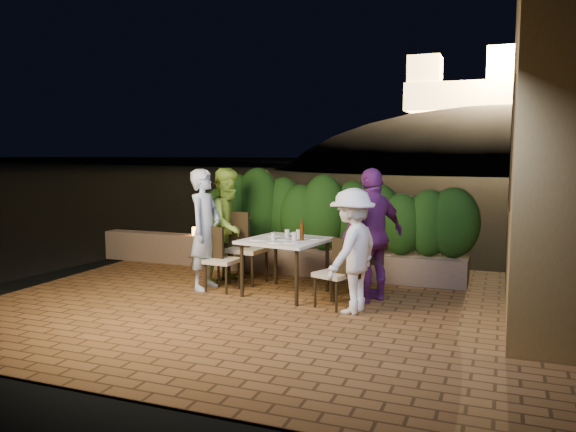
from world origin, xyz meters
The scene contains 31 objects.
ground centered at (0.00, 0.00, -0.02)m, with size 400.00×400.00×0.00m, color black.
terrace_floor centered at (0.00, 0.50, -0.07)m, with size 7.00×6.00×0.15m, color brown.
window_pane centered at (2.82, 1.50, 2.00)m, with size 0.08×1.00×1.40m, color black.
window_frame centered at (2.81, 1.50, 2.00)m, with size 0.06×1.15×1.55m, color black.
planter centered at (0.20, 2.30, 0.20)m, with size 4.20×0.55×0.40m, color #7B644E.
hedge centered at (0.20, 2.30, 0.95)m, with size 4.00×0.70×1.10m, color #16380F, non-canonical shape.
parapet centered at (-2.80, 2.30, 0.25)m, with size 2.20×0.30×0.50m, color #7B644E.
hill centered at (2.00, 60.00, -4.00)m, with size 52.00×40.00×22.00m, color black.
fortress centered at (2.00, 60.00, 10.50)m, with size 26.00×8.00×8.00m, color #FFCC7A, non-canonical shape.
dining_table centered at (0.03, 0.96, 0.38)m, with size 1.01×1.01×0.75m, color white, non-canonical shape.
plate_nw centered at (-0.29, 0.79, 0.76)m, with size 0.23×0.23×0.01m, color white.
plate_sw centered at (-0.23, 1.20, 0.76)m, with size 0.20×0.20×0.01m, color white.
plate_ne centered at (0.23, 0.69, 0.76)m, with size 0.21×0.21×0.01m, color white.
plate_se centered at (0.38, 1.13, 0.76)m, with size 0.21×0.21×0.01m, color white.
plate_centre centered at (0.01, 0.93, 0.76)m, with size 0.21×0.21×0.01m, color white.
plate_front centered at (0.02, 0.66, 0.76)m, with size 0.22×0.22×0.01m, color white.
glass_nw centered at (-0.08, 0.82, 0.80)m, with size 0.06×0.06×0.10m, color silver.
glass_sw centered at (-0.01, 1.12, 0.80)m, with size 0.06×0.06×0.11m, color silver.
glass_ne centered at (0.19, 0.86, 0.81)m, with size 0.07×0.07×0.12m, color silver.
glass_se centered at (0.16, 1.11, 0.81)m, with size 0.07×0.07×0.12m, color silver.
beer_bottle centered at (0.27, 0.94, 0.89)m, with size 0.06×0.06×0.28m, color #46270B, non-canonical shape.
bowl centered at (0.03, 1.23, 0.77)m, with size 0.15×0.15×0.04m, color white.
chair_left_front centered at (-0.86, 0.83, 0.44)m, with size 0.41×0.41×0.88m, color black, non-canonical shape.
chair_left_back centered at (-0.72, 1.38, 0.52)m, with size 0.48×0.48×1.04m, color black, non-canonical shape.
chair_right_front centered at (0.82, 0.58, 0.43)m, with size 0.40×0.40×0.87m, color black, non-canonical shape.
chair_right_back centered at (0.91, 1.04, 0.48)m, with size 0.45×0.45×0.97m, color black, non-canonical shape.
diner_blue centered at (-1.12, 0.85, 0.84)m, with size 0.61×0.40×1.67m, color #AFC5E1.
diner_green centered at (-1.03, 1.40, 0.84)m, with size 0.81×0.63×1.67m, color #A1D342.
diner_white centered at (1.08, 0.45, 0.74)m, with size 0.96×0.55×1.48m, color white.
diner_purple centered at (1.19, 1.06, 0.85)m, with size 1.00×0.42×1.71m, color #6A2672.
parapet_lamp centered at (-2.14, 2.30, 0.57)m, with size 0.10×0.10×0.14m, color orange.
Camera 1 is at (2.73, -5.92, 1.89)m, focal length 35.00 mm.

